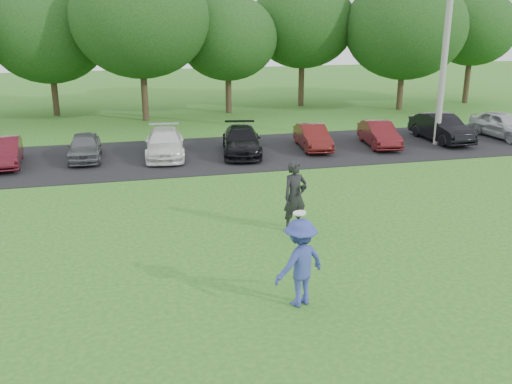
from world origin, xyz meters
TOP-DOWN VIEW (x-y plane):
  - ground at (0.00, 0.00)m, footprint 100.00×100.00m
  - parking_lot at (0.00, 13.00)m, footprint 32.00×6.50m
  - utility_pole at (10.69, 12.40)m, footprint 0.28×0.28m
  - frisbee_player at (0.02, -0.33)m, footprint 1.42×1.15m
  - camera_bystander at (1.18, 3.75)m, footprint 0.84×0.67m
  - parked_cars at (-0.26, 12.94)m, footprint 31.00×4.84m
  - tree_row at (1.51, 22.76)m, footprint 42.39×9.85m

SIDE VIEW (x-z plane):
  - ground at x=0.00m, z-range 0.00..0.00m
  - parking_lot at x=0.00m, z-range 0.00..0.03m
  - parked_cars at x=-0.26m, z-range -0.03..1.23m
  - frisbee_player at x=0.02m, z-range -0.07..1.99m
  - camera_bystander at x=1.18m, z-range 0.00..2.02m
  - utility_pole at x=10.69m, z-range 0.00..9.05m
  - tree_row at x=1.51m, z-range 0.59..9.23m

